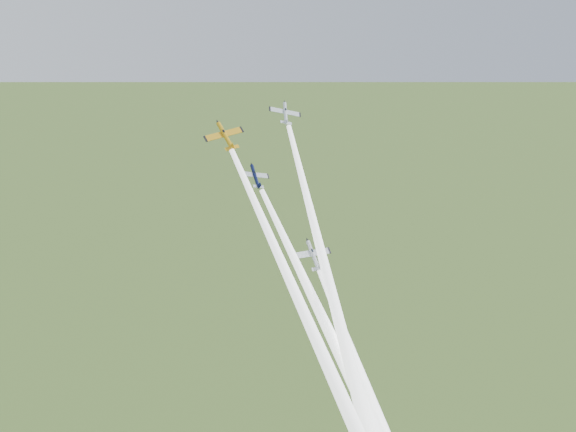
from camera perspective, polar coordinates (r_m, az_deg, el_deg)
The scene contains 8 objects.
plane_yellow at distance 129.85m, azimuth -4.98°, elevation 6.33°, with size 7.65×7.59×1.20m, color #D19512, non-canonical shape.
smoke_trail_yellow at distance 114.66m, azimuth 1.96°, elevation -9.15°, with size 2.76×2.76×71.67m, color white, non-canonical shape.
plane_navy at distance 134.60m, azimuth -2.62°, elevation 3.15°, with size 6.53×6.48×1.02m, color #0C1336, non-canonical shape.
smoke_trail_navy at distance 123.77m, azimuth 3.01°, elevation -8.61°, with size 2.76×2.76×56.08m, color white, non-canonical shape.
plane_silver_right at distance 143.00m, azimuth -0.21°, elevation 8.13°, with size 6.65×6.60×1.04m, color silver, non-canonical shape.
smoke_trail_silver_right at distance 123.72m, azimuth 3.61°, elevation -6.62°, with size 2.76×2.76×73.96m, color white, non-canonical shape.
plane_silver_low at distance 132.17m, azimuth 2.00°, elevation -3.13°, with size 7.71×7.65×1.21m, color #A6ACB4, non-canonical shape.
smoke_trail_silver_low at distance 124.17m, azimuth 7.34°, elevation -15.89°, with size 2.76×2.76×57.21m, color white, non-canonical shape.
Camera 1 is at (-76.90, -107.71, 133.65)m, focal length 45.00 mm.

